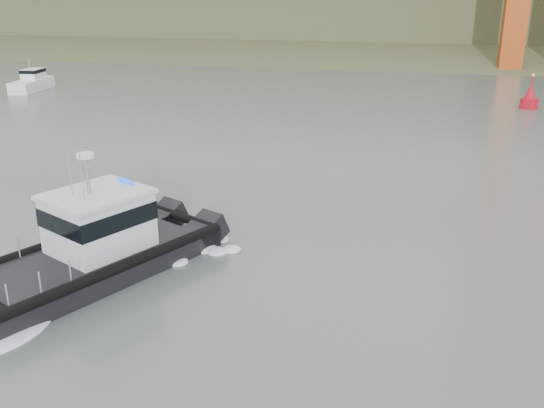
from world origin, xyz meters
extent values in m
plane|color=#45524C|center=(0.00, 0.00, 0.00)|extent=(400.00, 400.00, 0.00)
cube|color=#3D4829|center=(0.00, 92.00, 0.00)|extent=(500.00, 44.72, 16.25)
cube|color=#3D4829|center=(0.00, 120.00, 6.00)|extent=(500.00, 70.00, 18.00)
cube|color=black|center=(-8.07, 5.59, 0.42)|extent=(6.03, 10.44, 1.20)
cube|color=black|center=(-5.65, 4.40, 0.42)|extent=(6.03, 10.44, 1.20)
cube|color=black|center=(-7.08, 4.55, 0.90)|extent=(7.79, 10.29, 0.25)
cube|color=silver|center=(-6.63, 5.44, 2.17)|extent=(4.28, 4.56, 2.30)
cube|color=black|center=(-6.63, 5.44, 2.58)|extent=(4.36, 4.64, 0.75)
cube|color=silver|center=(-6.63, 5.44, 3.40)|extent=(4.55, 4.82, 0.16)
cylinder|color=gray|center=(-6.77, 5.17, 4.22)|extent=(0.16, 0.16, 1.80)
cylinder|color=white|center=(-6.77, 5.17, 5.07)|extent=(0.70, 0.70, 0.18)
cube|color=white|center=(-36.88, 45.90, 0.56)|extent=(2.88, 6.88, 1.34)
cube|color=white|center=(-36.94, 46.46, 1.67)|extent=(2.04, 2.84, 1.34)
cube|color=black|center=(-36.94, 46.46, 2.12)|extent=(2.10, 2.90, 0.39)
cylinder|color=gray|center=(-36.88, 45.90, 2.90)|extent=(0.09, 0.09, 1.34)
cylinder|color=#B40C1A|center=(16.47, 47.42, 0.38)|extent=(1.71, 1.71, 1.14)
cone|color=#B40C1A|center=(16.47, 47.42, 1.52)|extent=(1.33, 1.33, 1.71)
cylinder|color=#B40C1A|center=(16.47, 47.42, 2.65)|extent=(0.15, 0.15, 0.95)
sphere|color=#E5D87F|center=(16.47, 47.42, 3.22)|extent=(0.28, 0.28, 0.28)
camera|label=1|loc=(5.49, -15.32, 11.30)|focal=40.00mm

